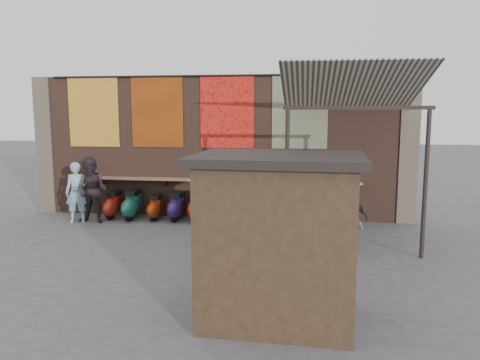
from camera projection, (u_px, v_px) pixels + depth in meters
The scene contains 35 objects.
ground at pixel (197, 241), 10.96m from camera, with size 70.00×70.00×0.00m, color #474749.
brick_wall at pixel (218, 147), 13.31m from camera, with size 10.00×0.40×4.00m, color brown.
pier_left at pixel (48, 145), 14.04m from camera, with size 0.50×0.50×4.00m, color #4C4238.
pier_right at pixel (408, 149), 12.59m from camera, with size 0.50×0.50×4.00m, color #4C4238.
eating_counter at pixel (216, 180), 13.08m from camera, with size 8.00×0.32×0.05m, color #9E7A51.
shelf_box at pixel (249, 176), 12.90m from camera, with size 0.55×0.29×0.25m, color white.
tapestry_redgold at pixel (94, 112), 13.45m from camera, with size 1.50×0.02×2.00m, color #9B2D16.
tapestry_sun at pixel (157, 112), 13.19m from camera, with size 1.50×0.02×2.00m, color #DF540D.
tapestry_orange at pixel (227, 112), 12.91m from camera, with size 1.50×0.02×2.00m, color red.
tapestry_multi at pixel (300, 112), 12.63m from camera, with size 1.50×0.02×2.00m, color navy.
hang_rail at pixel (216, 76), 12.80m from camera, with size 0.06×0.06×9.50m, color black.
scooter_stool_0 at pixel (114, 205), 13.29m from camera, with size 0.36×0.81×0.77m, color #A32015, non-canonical shape.
scooter_stool_1 at pixel (132, 205), 13.14m from camera, with size 0.39×0.86×0.81m, color #186151, non-canonical shape.
scooter_stool_2 at pixel (156, 207), 13.09m from camera, with size 0.33×0.74×0.70m, color maroon, non-canonical shape.
scooter_stool_3 at pixel (177, 206), 13.05m from camera, with size 0.37×0.82×0.78m, color navy, non-canonical shape.
scooter_stool_4 at pixel (198, 206), 12.89m from camera, with size 0.40×0.89×0.85m, color #B2310D, non-canonical shape.
scooter_stool_5 at pixel (221, 208), 12.81m from camera, with size 0.37×0.82×0.78m, color black, non-canonical shape.
scooter_stool_6 at pixel (244, 209), 12.78m from camera, with size 0.35×0.78×0.74m, color navy, non-canonical shape.
scooter_stool_7 at pixel (269, 210), 12.70m from camera, with size 0.35×0.77×0.73m, color navy, non-canonical shape.
scooter_stool_8 at pixel (292, 209), 12.61m from camera, with size 0.39×0.87×0.82m, color black, non-canonical shape.
scooter_stool_9 at pixel (316, 210), 12.43m from camera, with size 0.39×0.87×0.83m, color #141C4D, non-canonical shape.
diner_left at pixel (77, 192), 12.72m from camera, with size 0.60×0.40×1.65m, color #86A9C4.
diner_right at pixel (92, 190), 12.65m from camera, with size 0.87×0.68×1.79m, color #32272D.
shopper_navy at pixel (346, 218), 9.96m from camera, with size 0.88×0.37×1.51m, color #152130.
shopper_grey at pixel (336, 212), 9.85m from camera, with size 1.17×0.67×1.81m, color #4F4E52.
shopper_tan at pixel (300, 198), 11.48m from camera, with size 0.87×0.57×1.78m, color #7E6B50.
market_stall at pixel (278, 242), 6.70m from camera, with size 2.11×1.58×2.29m, color black.
stall_roof at pixel (279, 159), 6.53m from camera, with size 2.37×1.82×0.12m, color black.
stall_sign at pixel (284, 197), 7.43m from camera, with size 1.20×0.04×0.50m, color gold.
stall_shelf at pixel (283, 247), 7.55m from camera, with size 1.75×0.10×0.06m, color #473321.
awning_canvas at pixel (351, 88), 10.84m from camera, with size 3.20×3.40×0.03m, color beige.
awning_ledger at pixel (346, 75), 12.34m from camera, with size 3.30×0.08×0.12m, color #33261C.
awning_header at pixel (357, 108), 9.44m from camera, with size 3.00×0.08×0.08m, color black.
awning_post_left at pixel (287, 181), 9.85m from camera, with size 0.09×0.09×3.10m, color black.
awning_post_right at pixel (425, 184), 9.46m from camera, with size 0.09×0.09×3.10m, color black.
Camera 1 is at (2.49, -10.39, 3.00)m, focal length 35.00 mm.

